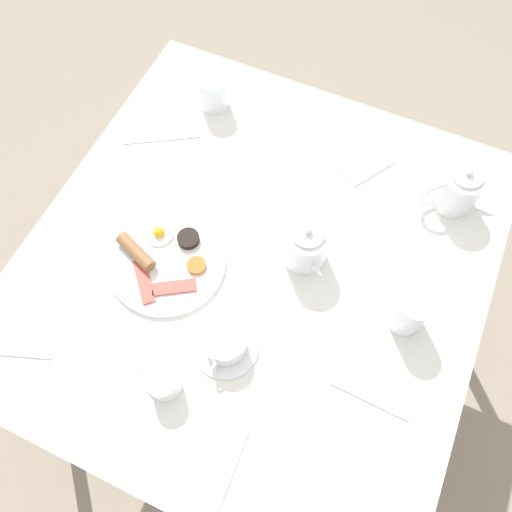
# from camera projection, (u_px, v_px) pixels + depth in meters

# --- Properties ---
(ground_plane) EXTENTS (8.00, 8.00, 0.00)m
(ground_plane) POSITION_uv_depth(u_px,v_px,m) (256.00, 343.00, 1.82)
(ground_plane) COLOR gray
(table) EXTENTS (1.05, 1.10, 0.72)m
(table) POSITION_uv_depth(u_px,v_px,m) (256.00, 271.00, 1.22)
(table) COLOR white
(table) RESTS_ON ground_plane
(breakfast_plate) EXTENTS (0.27, 0.27, 0.04)m
(breakfast_plate) POSITION_uv_depth(u_px,v_px,m) (165.00, 260.00, 1.16)
(breakfast_plate) COLOR white
(breakfast_plate) RESTS_ON table
(teapot_near) EXTENTS (0.14, 0.16, 0.13)m
(teapot_near) POSITION_uv_depth(u_px,v_px,m) (306.00, 244.00, 1.12)
(teapot_near) COLOR white
(teapot_near) RESTS_ON table
(teapot_far) EXTENTS (0.16, 0.13, 0.13)m
(teapot_far) POSITION_uv_depth(u_px,v_px,m) (458.00, 189.00, 1.18)
(teapot_far) COLOR white
(teapot_far) RESTS_ON table
(teacup_with_saucer_left) EXTENTS (0.14, 0.14, 0.06)m
(teacup_with_saucer_left) POSITION_uv_depth(u_px,v_px,m) (225.00, 344.00, 1.05)
(teacup_with_saucer_left) COLOR white
(teacup_with_saucer_left) RESTS_ON table
(water_glass_tall) EXTENTS (0.08, 0.08, 0.09)m
(water_glass_tall) POSITION_uv_depth(u_px,v_px,m) (213.00, 92.00, 1.33)
(water_glass_tall) COLOR white
(water_glass_tall) RESTS_ON table
(water_glass_short) EXTENTS (0.08, 0.08, 0.11)m
(water_glass_short) POSITION_uv_depth(u_px,v_px,m) (411.00, 310.00, 1.05)
(water_glass_short) COLOR white
(water_glass_short) RESTS_ON table
(creamer_jug) EXTENTS (0.09, 0.07, 0.06)m
(creamer_jug) POSITION_uv_depth(u_px,v_px,m) (163.00, 383.00, 1.01)
(creamer_jug) COLOR white
(creamer_jug) RESTS_ON table
(napkin_folded) EXTENTS (0.15, 0.16, 0.01)m
(napkin_folded) POSITION_uv_depth(u_px,v_px,m) (363.00, 162.00, 1.28)
(napkin_folded) COLOR white
(napkin_folded) RESTS_ON table
(fork_by_plate) EXTENTS (0.17, 0.02, 0.00)m
(fork_by_plate) POSITION_uv_depth(u_px,v_px,m) (370.00, 399.00, 1.03)
(fork_by_plate) COLOR silver
(fork_by_plate) RESTS_ON table
(knife_by_plate) EXTENTS (0.18, 0.12, 0.00)m
(knife_by_plate) POSITION_uv_depth(u_px,v_px,m) (161.00, 139.00, 1.31)
(knife_by_plate) COLOR silver
(knife_by_plate) RESTS_ON table
(spoon_for_tea) EXTENTS (0.16, 0.07, 0.00)m
(spoon_for_tea) POSITION_uv_depth(u_px,v_px,m) (15.00, 353.00, 1.07)
(spoon_for_tea) COLOR silver
(spoon_for_tea) RESTS_ON table
(fork_spare) EXTENTS (0.02, 0.17, 0.00)m
(fork_spare) POSITION_uv_depth(u_px,v_px,m) (231.00, 469.00, 0.97)
(fork_spare) COLOR silver
(fork_spare) RESTS_ON table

